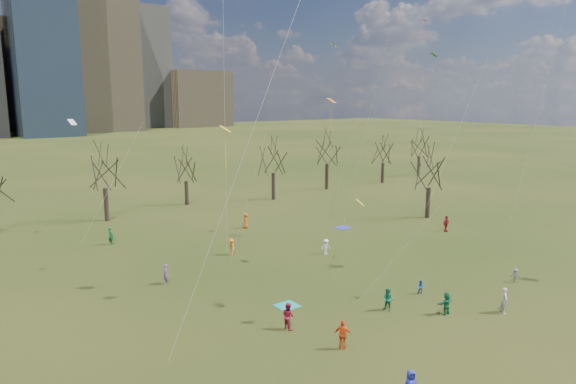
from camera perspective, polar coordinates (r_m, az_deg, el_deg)
ground at (r=36.73m, az=11.41°, el=-13.62°), size 500.00×500.00×0.00m
bare_tree_row at (r=65.21m, az=-13.24°, el=2.49°), size 113.04×29.80×9.50m
blanket_teal at (r=38.01m, az=-0.11°, el=-12.52°), size 1.60×1.50×0.03m
blanket_navy at (r=59.88m, az=6.14°, el=-3.94°), size 1.60×1.50×0.03m
person_1 at (r=39.56m, az=22.92°, el=-11.03°), size 0.79×0.79×1.84m
person_2 at (r=34.26m, az=0.02°, el=-13.60°), size 0.74×0.91×1.77m
person_3 at (r=46.20m, az=23.93°, el=-8.46°), size 0.78×0.88×1.18m
person_4 at (r=31.94m, az=6.14°, el=-15.49°), size 1.03×1.11×1.83m
person_5 at (r=37.99m, az=17.21°, el=-11.72°), size 1.51×0.48×1.63m
person_7 at (r=43.00m, az=-13.46°, el=-8.88°), size 0.49×0.66×1.64m
person_8 at (r=41.17m, az=14.55°, el=-10.21°), size 0.64×0.69×1.12m
person_9 at (r=49.66m, az=4.24°, el=-6.07°), size 1.04×0.70×1.48m
person_10 at (r=60.28m, az=17.16°, el=-3.38°), size 1.12×0.57×1.83m
person_12 at (r=59.30m, az=-4.72°, el=-3.20°), size 0.85×1.01×1.76m
person_13 at (r=55.68m, az=-19.10°, el=-4.62°), size 0.66×0.79×1.85m
person_14 at (r=37.57m, az=11.05°, el=-11.67°), size 0.83×0.95×1.65m
person_15 at (r=49.61m, az=-6.33°, el=-6.07°), size 0.74×1.10×1.59m
kites_airborne at (r=45.50m, az=7.62°, el=8.63°), size 59.94×42.74×34.05m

